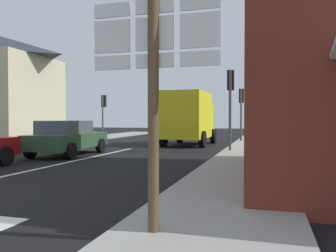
# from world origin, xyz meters

# --- Properties ---
(ground_plane) EXTENTS (80.00, 80.00, 0.00)m
(ground_plane) POSITION_xyz_m (0.00, 10.00, 0.00)
(ground_plane) COLOR black
(sidewalk_right) EXTENTS (2.48, 44.00, 0.14)m
(sidewalk_right) POSITION_xyz_m (6.08, 8.00, 0.07)
(sidewalk_right) COLOR #9E9B96
(sidewalk_right) RESTS_ON ground
(lane_centre_stripe) EXTENTS (0.16, 12.00, 0.01)m
(lane_centre_stripe) POSITION_xyz_m (0.00, 6.00, 0.01)
(lane_centre_stripe) COLOR silver
(lane_centre_stripe) RESTS_ON ground
(sedan_far) EXTENTS (2.14, 4.28, 1.47)m
(sedan_far) POSITION_xyz_m (-1.36, 8.31, 0.76)
(sedan_far) COLOR #2D5133
(sedan_far) RESTS_ON ground
(delivery_truck) EXTENTS (2.56, 5.04, 3.05)m
(delivery_truck) POSITION_xyz_m (2.36, 15.20, 1.65)
(delivery_truck) COLOR yellow
(delivery_truck) RESTS_ON ground
(route_sign_post) EXTENTS (1.66, 0.14, 3.20)m
(route_sign_post) POSITION_xyz_m (5.41, -0.26, 2.00)
(route_sign_post) COLOR brown
(route_sign_post) RESTS_ON ground
(traffic_light_far_right) EXTENTS (0.30, 0.49, 3.46)m
(traffic_light_far_right) POSITION_xyz_m (5.14, 17.99, 2.56)
(traffic_light_far_right) COLOR #47474C
(traffic_light_far_right) RESTS_ON ground
(traffic_light_near_right) EXTENTS (0.30, 0.49, 3.75)m
(traffic_light_near_right) POSITION_xyz_m (5.14, 11.39, 2.78)
(traffic_light_near_right) COLOR #47474C
(traffic_light_near_right) RESTS_ON ground
(traffic_light_far_left) EXTENTS (0.30, 0.49, 3.32)m
(traffic_light_far_left) POSITION_xyz_m (-5.14, 19.06, 2.46)
(traffic_light_far_left) COLOR #47474C
(traffic_light_far_left) RESTS_ON ground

